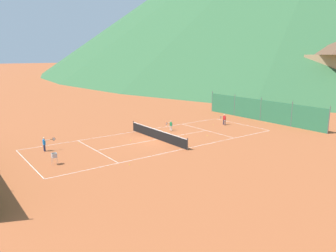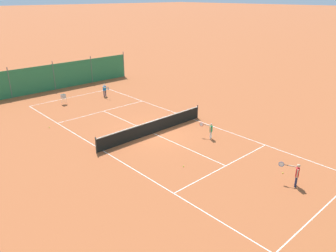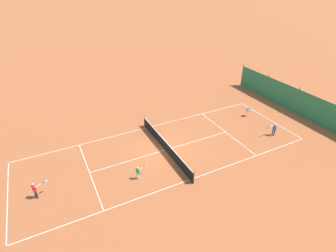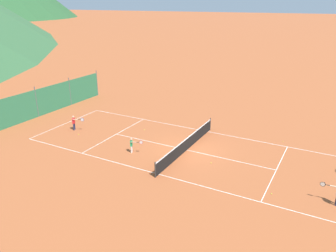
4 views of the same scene
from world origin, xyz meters
TOP-DOWN VIEW (x-y plane):
  - ground_plane at (0.00, 0.00)m, footprint 600.00×600.00m
  - court_line_markings at (0.00, 0.00)m, footprint 8.25×23.85m
  - tennis_net at (0.00, 0.00)m, footprint 9.18×0.08m
  - windscreen_fence_near at (-0.00, -15.50)m, footprint 17.28×0.08m
  - player_far_baseline at (-2.25, 3.28)m, footprint 0.41×0.97m
  - player_near_baseline at (-2.40, -9.94)m, footprint 0.41×1.03m
  - player_near_service at (-0.90, 10.07)m, footprint 0.44×1.08m
  - tennis_ball_alley_right at (-1.61, 9.03)m, footprint 0.07×0.07m
  - tennis_ball_service_box at (-1.13, -2.34)m, footprint 0.07×0.07m
  - tennis_ball_by_net_right at (-3.03, -6.74)m, footprint 0.07×0.07m
  - tennis_ball_near_corner at (1.86, 4.84)m, footprint 0.07×0.07m
  - tennis_ball_alley_left at (4.95, -5.92)m, footprint 0.07×0.07m
  - ball_hopper at (1.56, -10.39)m, footprint 0.36×0.36m

SIDE VIEW (x-z plane):
  - ground_plane at x=0.00m, z-range 0.00..0.00m
  - court_line_markings at x=0.00m, z-range 0.00..0.01m
  - tennis_ball_alley_right at x=-1.61m, z-range 0.00..0.07m
  - tennis_ball_service_box at x=-1.13m, z-range 0.00..0.07m
  - tennis_ball_by_net_right at x=-3.03m, z-range 0.00..0.07m
  - tennis_ball_near_corner at x=1.86m, z-range 0.00..0.07m
  - tennis_ball_alley_left at x=4.95m, z-range 0.00..0.07m
  - tennis_net at x=0.00m, z-range -0.03..1.03m
  - player_far_baseline at x=-2.25m, z-range 0.10..1.20m
  - ball_hopper at x=1.56m, z-range 0.21..1.10m
  - player_near_baseline at x=-2.40m, z-range 0.10..1.32m
  - player_near_service at x=-0.90m, z-range 0.10..1.36m
  - windscreen_fence_near at x=0.00m, z-range -0.14..2.76m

